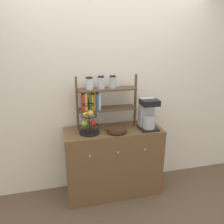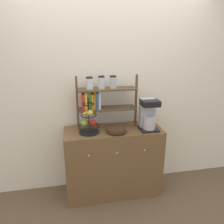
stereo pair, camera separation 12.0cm
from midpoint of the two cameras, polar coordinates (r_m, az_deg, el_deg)
ground_plane at (r=2.97m, az=0.20°, el=-22.43°), size 12.00×12.00×0.00m
wall_back at (r=2.81m, az=-2.17°, el=5.13°), size 7.00×0.05×2.60m
sideboard at (r=2.89m, az=-0.87°, el=-12.83°), size 1.20×0.47×0.89m
coffee_maker at (r=2.69m, az=8.10°, el=-0.50°), size 0.22×0.23×0.38m
fruit_stand at (r=2.56m, az=-7.46°, el=-2.57°), size 0.24×0.24×0.42m
wooden_bowl at (r=2.59m, az=-0.05°, el=-4.61°), size 0.23×0.23×0.06m
shelf_hutch at (r=2.61m, az=-4.63°, el=4.10°), size 0.74×0.20×0.65m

